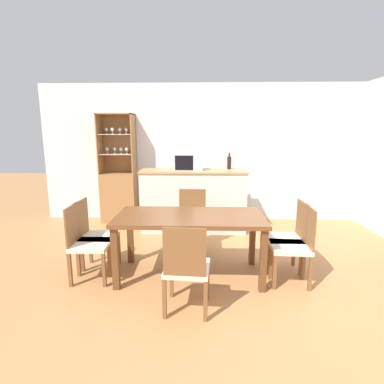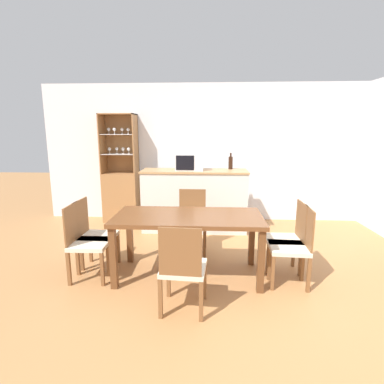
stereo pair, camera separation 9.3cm
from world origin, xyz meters
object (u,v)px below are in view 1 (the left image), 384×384
display_cabinet (119,189)px  dining_chair_side_left_far (95,236)px  wine_bottle (229,162)px  microwave (188,162)px  dining_table (190,223)px  dining_chair_side_right_far (288,238)px  dining_chair_head_far (192,222)px  dining_chair_side_right_near (294,245)px  dining_chair_head_near (187,268)px  dining_chair_side_left_near (87,243)px

display_cabinet → dining_chair_side_left_far: 2.09m
wine_bottle → microwave: bearing=-167.0°
dining_table → dining_chair_side_right_far: size_ratio=1.93×
dining_chair_head_far → wine_bottle: size_ratio=3.13×
dining_chair_side_right_near → dining_chair_side_right_far: bearing=3.6°
dining_chair_head_near → wine_bottle: wine_bottle is taller
dining_chair_side_right_far → dining_chair_side_right_near: size_ratio=1.00×
dining_table → dining_chair_side_right_far: (1.17, 0.12, -0.21)m
dining_chair_side_right_far → dining_chair_head_near: bearing=126.0°
microwave → dining_chair_head_far: bearing=-84.8°
dining_chair_side_left_near → dining_chair_side_right_near: 2.33m
dining_table → dining_chair_head_far: 0.76m
dining_chair_head_far → microwave: microwave is taller
dining_chair_side_right_far → dining_chair_head_near: 1.44m
dining_chair_side_right_far → dining_chair_side_left_far: bearing=90.1°
dining_chair_side_left_near → wine_bottle: wine_bottle is taller
display_cabinet → dining_chair_head_far: (1.42, -1.47, -0.17)m
display_cabinet → wine_bottle: display_cabinet is taller
display_cabinet → dining_chair_head_near: bearing=-64.1°
dining_table → microwave: bearing=93.0°
dining_chair_head_near → dining_chair_head_far: 1.45m
dining_chair_side_right_far → dining_chair_side_left_near: bearing=96.1°
dining_chair_head_near → wine_bottle: bearing=80.8°
dining_chair_head_far → microwave: bearing=-84.0°
dining_chair_head_near → dining_chair_head_far: bearing=93.9°
dining_chair_side_right_far → wine_bottle: 1.98m
dining_chair_side_right_near → wine_bottle: size_ratio=3.13×
dining_chair_side_right_near → wine_bottle: bearing=19.2°
dining_chair_side_right_near → dining_chair_head_far: (-1.16, 0.85, 0.00)m
dining_chair_head_near → microwave: size_ratio=1.89×
dining_chair_head_far → microwave: size_ratio=1.89×
microwave → display_cabinet: bearing=160.2°
dining_chair_side_right_far → microwave: 2.16m
display_cabinet → dining_chair_side_left_near: display_cabinet is taller
dining_chair_side_right_far → dining_table: bearing=96.0°
dining_chair_head_near → dining_chair_side_left_far: bearing=147.9°
dining_table → wine_bottle: 2.04m
dining_chair_head_near → dining_chair_side_right_near: (1.17, 0.60, 0.00)m
display_cabinet → dining_chair_side_right_near: bearing=-41.9°
dining_chair_side_left_far → wine_bottle: wine_bottle is taller
dining_chair_side_right_far → dining_chair_side_left_near: 2.34m
display_cabinet → dining_chair_side_left_near: bearing=-83.8°
microwave → dining_chair_side_left_near: bearing=-120.4°
dining_chair_side_right_near → microwave: (-1.25, 1.84, 0.75)m
dining_chair_side_left_near → display_cabinet: bearing=-175.4°
display_cabinet → dining_chair_head_far: size_ratio=2.28×
microwave → dining_chair_side_right_far: bearing=-51.8°
dining_chair_head_far → wine_bottle: (0.61, 1.15, 0.72)m
display_cabinet → dining_table: size_ratio=1.18×
dining_table → dining_chair_side_left_far: bearing=174.0°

